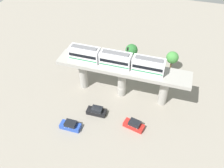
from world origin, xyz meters
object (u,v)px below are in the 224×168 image
Objects in this scene: parked_car_black at (97,111)px; parked_car_red at (134,125)px; tree_far_corner at (132,50)px; signal_post at (127,66)px; tree_mid_lot at (158,66)px; train at (116,59)px; tree_near_viaduct at (172,58)px; parked_car_blue at (70,125)px.

parked_car_red is at bearing 80.46° from parked_car_black.
tree_far_corner is 0.52× the size of signal_post.
tree_far_corner reaches higher than tree_mid_lot.
tree_near_viaduct is at bearing 137.64° from train.
parked_car_red is (8.58, 6.55, -8.98)m from train.
parked_car_blue is 0.76× the size of tree_near_viaduct.
train is 4.56× the size of parked_car_red.
signal_post is (9.03, -9.59, 1.95)m from tree_near_viaduct.
tree_far_corner is (-4.15, -7.75, 0.35)m from tree_mid_lot.
parked_car_blue is 0.94× the size of parked_car_red.
parked_car_black is 0.39× the size of signal_post.
train is 3.94× the size of tree_mid_lot.
train reaches higher than signal_post.
parked_car_blue is 0.81× the size of tree_mid_lot.
tree_mid_lot is 0.92× the size of tree_far_corner.
parked_car_black is at bearing -33.88° from tree_near_viaduct.
parked_car_blue is 0.39× the size of signal_post.
tree_far_corner reaches higher than parked_car_red.
tree_mid_lot reaches higher than parked_car_blue.
parked_car_red is 0.81× the size of tree_near_viaduct.
parked_car_black is 0.76× the size of tree_near_viaduct.
tree_far_corner is at bearing -90.66° from tree_near_viaduct.
tree_mid_lot is at bearing -173.83° from parked_car_red.
signal_post is at bearing 159.69° from parked_car_black.
signal_post is (-10.76, 3.69, 5.18)m from parked_car_black.
signal_post is at bearing 6.34° from tree_far_corner.
parked_car_red is at bearing -6.44° from tree_mid_lot.
signal_post is at bearing 154.26° from parked_car_blue.
tree_far_corner is at bearing 164.95° from parked_car_blue.
tree_near_viaduct is (-24.94, 17.04, 3.23)m from parked_car_blue.
train reaches higher than tree_far_corner.
tree_near_viaduct is (-21.01, 4.78, 3.23)m from parked_car_red.
parked_car_red is 22.16m from tree_far_corner.
parked_car_blue is at bearing -25.10° from signal_post.
tree_mid_lot is at bearing 145.16° from parked_car_black.
parked_car_black is 6.38m from parked_car_blue.
tree_near_viaduct is at bearing 133.26° from signal_post.
tree_far_corner is (-19.91, 2.68, 3.25)m from parked_car_black.
parked_car_red is at bearing -12.82° from tree_near_viaduct.
parked_car_red is 0.86× the size of tree_mid_lot.
signal_post reaches higher than parked_car_blue.
train is at bearing -45.24° from tree_mid_lot.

